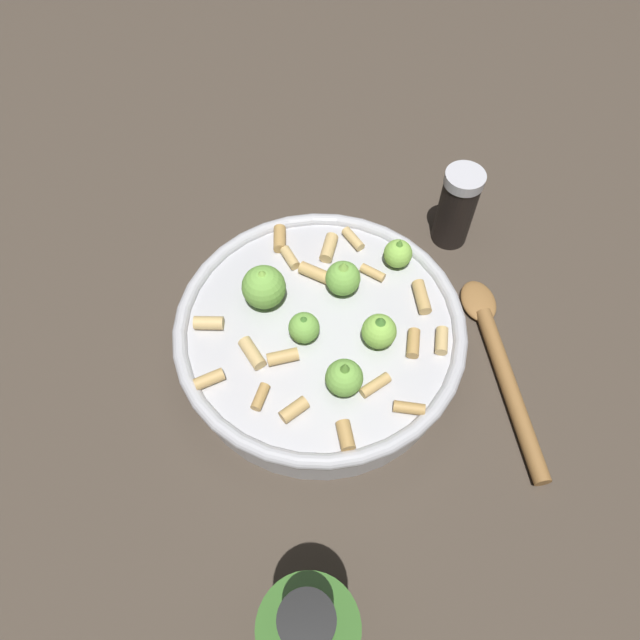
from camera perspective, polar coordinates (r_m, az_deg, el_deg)
name	(u,v)px	position (r m, az deg, el deg)	size (l,w,h in m)	color
ground_plane	(320,352)	(0.59, 0.00, -3.18)	(2.40, 2.40, 0.00)	#42382D
cooking_pan	(320,335)	(0.56, 0.03, -1.45)	(0.28, 0.28, 0.10)	#B7B7BC
pepper_shaker	(457,207)	(0.66, 13.24, 10.70)	(0.04, 0.04, 0.10)	black
olive_oil_bottle	(310,635)	(0.44, -1.00, -28.50)	(0.06, 0.06, 0.19)	#336023
wooden_spoon	(499,359)	(0.60, 17.17, -3.70)	(0.13, 0.21, 0.02)	olive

